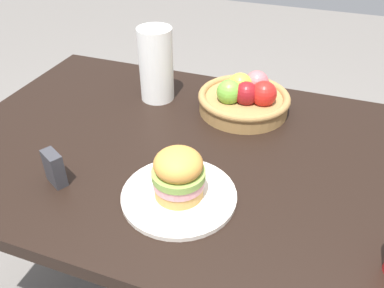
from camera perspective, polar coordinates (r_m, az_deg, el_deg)
dining_table at (r=1.17m, az=0.46°, el=-4.73°), size 1.40×0.90×0.75m
plate at (r=0.95m, az=-1.88°, el=-7.40°), size 0.28×0.28×0.01m
sandwich at (r=0.91m, az=-1.96°, el=-4.30°), size 0.12×0.12×0.12m
fruit_basket at (r=1.27m, az=7.58°, el=6.57°), size 0.29×0.29×0.12m
paper_towel_roll at (r=1.30m, az=-5.19°, el=11.29°), size 0.11×0.11×0.24m
napkin_holder at (r=1.02m, az=-19.20°, el=-3.31°), size 0.07×0.05×0.09m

